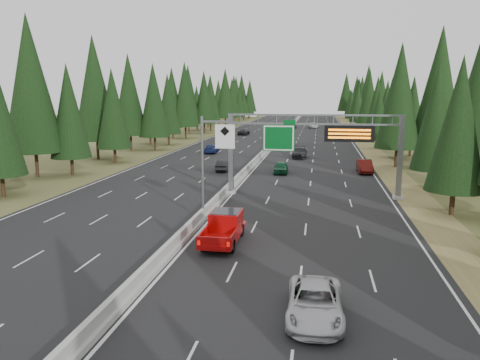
% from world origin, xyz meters
% --- Properties ---
extents(road, '(32.00, 260.00, 0.08)m').
position_xyz_m(road, '(0.00, 80.00, 0.04)').
color(road, black).
rests_on(road, ground).
extents(shoulder_right, '(3.60, 260.00, 0.06)m').
position_xyz_m(shoulder_right, '(17.80, 80.00, 0.03)').
color(shoulder_right, olive).
rests_on(shoulder_right, ground).
extents(shoulder_left, '(3.60, 260.00, 0.06)m').
position_xyz_m(shoulder_left, '(-17.80, 80.00, 0.03)').
color(shoulder_left, '#4D5226').
rests_on(shoulder_left, ground).
extents(median_barrier, '(0.70, 260.00, 0.85)m').
position_xyz_m(median_barrier, '(0.00, 80.00, 0.41)').
color(median_barrier, '#979892').
rests_on(median_barrier, road).
extents(sign_gantry, '(16.75, 0.98, 7.80)m').
position_xyz_m(sign_gantry, '(8.92, 34.88, 5.27)').
color(sign_gantry, slate).
rests_on(sign_gantry, road).
extents(hov_sign_pole, '(2.80, 0.50, 8.00)m').
position_xyz_m(hov_sign_pole, '(0.58, 24.97, 4.72)').
color(hov_sign_pole, slate).
rests_on(hov_sign_pole, road).
extents(tree_row_right, '(11.87, 243.97, 18.83)m').
position_xyz_m(tree_row_right, '(22.25, 78.42, 9.12)').
color(tree_row_right, black).
rests_on(tree_row_right, ground).
extents(tree_row_left, '(11.80, 244.14, 18.89)m').
position_xyz_m(tree_row_left, '(-22.28, 76.58, 9.06)').
color(tree_row_left, black).
rests_on(tree_row_left, ground).
extents(silver_minivan, '(2.48, 5.22, 1.44)m').
position_xyz_m(silver_minivan, '(8.79, 9.75, 0.80)').
color(silver_minivan, silver).
rests_on(silver_minivan, road).
extents(red_pickup, '(2.11, 5.90, 1.92)m').
position_xyz_m(red_pickup, '(2.77, 19.86, 1.14)').
color(red_pickup, black).
rests_on(red_pickup, road).
extents(car_ahead_green, '(1.84, 4.27, 1.44)m').
position_xyz_m(car_ahead_green, '(4.24, 47.77, 0.80)').
color(car_ahead_green, '#114D2D').
rests_on(car_ahead_green, road).
extents(car_ahead_dkred, '(1.82, 4.91, 1.60)m').
position_xyz_m(car_ahead_dkred, '(14.50, 49.90, 0.88)').
color(car_ahead_dkred, '#500E0B').
rests_on(car_ahead_dkred, road).
extents(car_ahead_dkgrey, '(2.25, 5.43, 1.57)m').
position_xyz_m(car_ahead_dkgrey, '(5.89, 63.03, 0.87)').
color(car_ahead_dkgrey, black).
rests_on(car_ahead_dkgrey, road).
extents(car_ahead_white, '(3.14, 5.96, 1.60)m').
position_xyz_m(car_ahead_white, '(7.06, 129.65, 0.88)').
color(car_ahead_white, silver).
rests_on(car_ahead_white, road).
extents(car_ahead_far, '(1.56, 3.82, 1.30)m').
position_xyz_m(car_ahead_far, '(1.50, 126.82, 0.73)').
color(car_ahead_far, black).
rests_on(car_ahead_far, road).
extents(car_onc_near, '(1.61, 4.22, 1.37)m').
position_xyz_m(car_onc_near, '(-3.17, 48.45, 0.77)').
color(car_onc_near, black).
rests_on(car_onc_near, road).
extents(car_onc_blue, '(2.20, 5.02, 1.44)m').
position_xyz_m(car_onc_blue, '(-8.85, 66.37, 0.80)').
color(car_onc_blue, navy).
rests_on(car_onc_blue, road).
extents(car_onc_white, '(1.77, 3.83, 1.27)m').
position_xyz_m(car_onc_white, '(-1.50, 88.66, 0.72)').
color(car_onc_white, white).
rests_on(car_onc_white, road).
extents(car_onc_far, '(2.68, 5.01, 1.34)m').
position_xyz_m(car_onc_far, '(-9.15, 102.52, 0.75)').
color(car_onc_far, black).
rests_on(car_onc_far, road).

